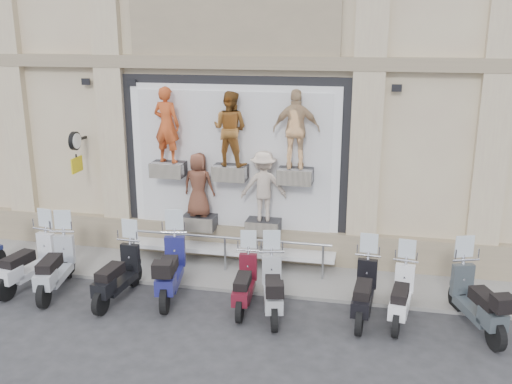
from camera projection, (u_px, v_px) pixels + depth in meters
The scene contains 15 objects.
ground at pixel (200, 312), 11.66m from camera, with size 90.00×90.00×0.00m, color #2C2C2E.
sidewalk at pixel (226, 270), 13.63m from camera, with size 16.00×2.20×0.08m, color gray.
building at pixel (267, 15), 16.60m from camera, with size 14.00×8.60×12.00m, color beige, non-canonical shape.
shop_vitrine at pixel (236, 166), 13.55m from camera, with size 5.60×0.84×4.30m.
guard_rail at pixel (225, 255), 13.42m from camera, with size 5.06×0.10×0.93m, color #9EA0A5, non-canonical shape.
clock_sign_bracket at pixel (76, 147), 14.01m from camera, with size 0.10×0.80×1.02m.
scooter_b at pixel (27, 252), 12.62m from camera, with size 0.59×2.02×1.64m, color silver, non-canonical shape.
scooter_c at pixel (54, 256), 12.37m from camera, with size 0.60×2.06×1.67m, color #9A9FA7, non-canonical shape.
scooter_d at pixel (117, 265), 12.02m from camera, with size 0.57×1.97×1.60m, color black, non-canonical shape.
scooter_e at pixel (170, 258), 12.15m from camera, with size 0.63×2.15×1.74m, color navy, non-canonical shape.
scooter_f at pixel (244, 274), 11.71m from camera, with size 0.53×1.82×1.48m, color #530E1A, non-canonical shape.
scooter_g at pixel (273, 278), 11.41m from camera, with size 0.56×1.93×1.57m, color #A0A3A7, non-canonical shape.
scooter_h at pixel (364, 281), 11.25m from camera, with size 0.56×1.93×1.57m, color black, non-canonical shape.
scooter_i at pixel (402, 286), 11.14m from camera, with size 0.54×1.85×1.50m, color white, non-canonical shape.
scooter_j at pixel (478, 289), 10.78m from camera, with size 0.60×2.06×1.67m, color #333B3F, non-canonical shape.
Camera 1 is at (3.36, -10.06, 5.57)m, focal length 40.00 mm.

